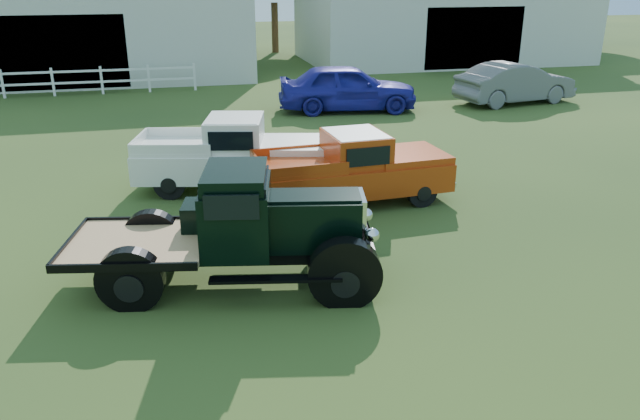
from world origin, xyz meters
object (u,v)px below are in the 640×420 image
object	(u,v)px
vintage_flatbed	(232,228)
white_pickup	(232,154)
red_pickup	(352,168)
misc_car_blue	(347,87)
misc_car_grey	(515,83)

from	to	relation	value
vintage_flatbed	white_pickup	world-z (taller)	vintage_flatbed
red_pickup	misc_car_blue	distance (m)	10.27
misc_car_blue	misc_car_grey	bearing A→B (deg)	-83.30
red_pickup	white_pickup	distance (m)	3.06
misc_car_grey	vintage_flatbed	bearing A→B (deg)	126.17
red_pickup	misc_car_blue	xyz separation A→B (m)	(2.77, 9.88, 0.05)
vintage_flatbed	misc_car_grey	bearing A→B (deg)	56.75
white_pickup	vintage_flatbed	bearing A→B (deg)	-83.06
misc_car_grey	white_pickup	bearing A→B (deg)	113.76
vintage_flatbed	misc_car_grey	xyz separation A→B (m)	(12.93, 13.05, -0.22)
vintage_flatbed	misc_car_blue	distance (m)	14.50
vintage_flatbed	red_pickup	distance (m)	4.59
vintage_flatbed	white_pickup	bearing A→B (deg)	95.14
red_pickup	misc_car_grey	distance (m)	13.79
misc_car_blue	misc_car_grey	size ratio (longest dim) A/B	1.07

